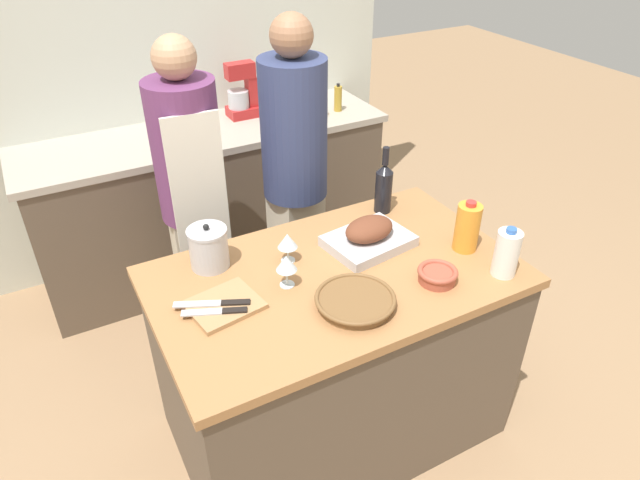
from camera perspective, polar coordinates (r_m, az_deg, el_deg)
The scene contains 21 objects.
ground_plane at distance 2.84m, azimuth 1.30°, elevation -17.95°, with size 12.00×12.00×0.00m, color #9E7A56.
kitchen_island at distance 2.50m, azimuth 1.43°, elevation -11.53°, with size 1.41×0.85×0.89m.
back_counter at distance 3.63m, azimuth -10.56°, elevation 3.92°, with size 2.15×0.60×0.93m.
back_wall at distance 3.64m, azimuth -13.83°, elevation 17.49°, with size 2.65×0.10×2.55m.
roasting_pan at distance 2.35m, azimuth 4.90°, elevation 0.41°, with size 0.37×0.29×0.13m.
wicker_basket at distance 2.05m, azimuth 3.55°, elevation -6.07°, with size 0.29×0.29×0.04m.
cutting_board at distance 2.08m, azimuth -9.57°, elevation -6.42°, with size 0.27×0.24×0.02m.
stock_pot at distance 2.25m, azimuth -11.08°, elevation -0.76°, with size 0.16×0.16×0.19m.
mixing_bowl at distance 2.20m, azimuth 11.65°, elevation -3.41°, with size 0.15×0.15×0.05m.
juice_jug at distance 2.37m, azimuth 14.52°, elevation 1.26°, with size 0.10×0.10×0.22m.
milk_jug at distance 2.27m, azimuth 18.16°, elevation -1.25°, with size 0.09×0.09×0.21m.
wine_bottle_green at distance 2.57m, azimuth 6.39°, elevation 5.33°, with size 0.08×0.08×0.31m.
wine_glass_left at distance 2.23m, azimuth -3.27°, elevation -0.13°, with size 0.08×0.08×0.13m.
wine_glass_right at distance 2.10m, azimuth -3.38°, elevation -2.38°, with size 0.08×0.08×0.13m.
knife_chef at distance 2.07m, azimuth -10.49°, elevation -6.25°, with size 0.26×0.14×0.01m.
knife_paring at distance 2.03m, azimuth -10.28°, elevation -7.06°, with size 0.22×0.12×0.01m.
stand_mixer at distance 3.57m, azimuth -7.81°, elevation 14.22°, with size 0.18×0.14×0.33m.
condiment_bottle_tall at distance 3.64m, azimuth 1.81°, elevation 13.97°, with size 0.05×0.05×0.17m.
condiment_bottle_short at distance 3.53m, azimuth -0.18°, elevation 13.39°, with size 0.07×0.07×0.18m.
person_cook_aproned at distance 2.79m, azimuth -12.59°, elevation 4.73°, with size 0.32×0.33×1.64m.
person_cook_guest at distance 2.87m, azimuth -2.52°, elevation 7.02°, with size 0.32×0.32×1.69m.
Camera 1 is at (-0.90, -1.53, 2.21)m, focal length 32.00 mm.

